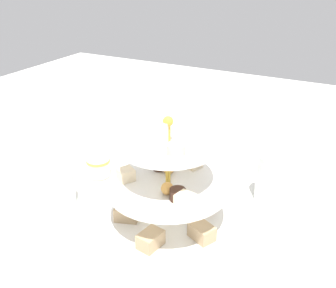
# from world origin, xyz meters

# --- Properties ---
(ground_plane) EXTENTS (2.40, 2.40, 0.00)m
(ground_plane) POSITION_xyz_m (0.00, 0.00, 0.00)
(ground_plane) COLOR silver
(tiered_serving_stand) EXTENTS (0.29, 0.29, 0.24)m
(tiered_serving_stand) POSITION_xyz_m (0.00, -0.00, 0.07)
(tiered_serving_stand) COLOR white
(tiered_serving_stand) RESTS_ON ground_plane
(water_glass_tall_right) EXTENTS (0.07, 0.07, 0.11)m
(water_glass_tall_right) POSITION_xyz_m (-0.16, -0.19, 0.06)
(water_glass_tall_right) COLOR silver
(water_glass_tall_right) RESTS_ON ground_plane
(water_glass_short_left) EXTENTS (0.06, 0.06, 0.08)m
(water_glass_short_left) POSITION_xyz_m (0.25, 0.04, 0.04)
(water_glass_short_left) COLOR silver
(water_glass_short_left) RESTS_ON ground_plane
(teacup_with_saucer) EXTENTS (0.09, 0.09, 0.05)m
(teacup_with_saucer) POSITION_xyz_m (0.24, -0.09, 0.02)
(teacup_with_saucer) COLOR white
(teacup_with_saucer) RESTS_ON ground_plane
(butter_knife_right) EXTENTS (0.17, 0.06, 0.00)m
(butter_knife_right) POSITION_xyz_m (0.12, -0.27, 0.00)
(butter_knife_right) COLOR silver
(butter_knife_right) RESTS_ON ground_plane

